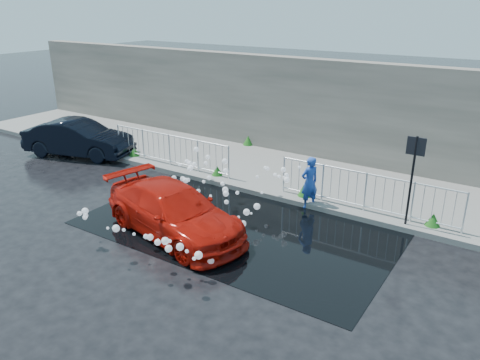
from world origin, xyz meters
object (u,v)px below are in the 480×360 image
(red_car, at_px, (174,211))
(dark_car, at_px, (78,138))
(person, at_px, (309,183))
(sign_post, at_px, (413,167))

(red_car, distance_m, dark_car, 7.84)
(red_car, height_order, person, person)
(red_car, bearing_deg, dark_car, 80.97)
(sign_post, relative_size, person, 1.65)
(person, bearing_deg, red_car, -3.03)
(sign_post, relative_size, dark_car, 0.61)
(red_car, bearing_deg, person, -19.56)
(sign_post, height_order, red_car, sign_post)
(person, bearing_deg, dark_car, -58.07)
(sign_post, bearing_deg, dark_car, -177.63)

